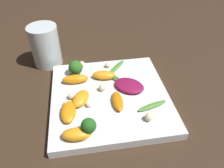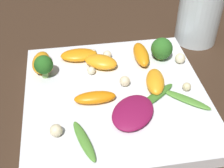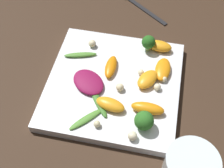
{
  "view_description": "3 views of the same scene",
  "coord_description": "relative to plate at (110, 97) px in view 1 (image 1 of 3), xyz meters",
  "views": [
    {
      "loc": [
        0.06,
        0.38,
        0.39
      ],
      "look_at": [
        -0.01,
        -0.01,
        0.04
      ],
      "focal_mm": 35.0,
      "sensor_mm": 36.0,
      "label": 1
    },
    {
      "loc": [
        -0.35,
        0.06,
        0.35
      ],
      "look_at": [
        0.01,
        0.0,
        0.03
      ],
      "focal_mm": 50.0,
      "sensor_mm": 36.0,
      "label": 2
    },
    {
      "loc": [
        0.08,
        -0.4,
        0.56
      ],
      "look_at": [
        0.0,
        -0.02,
        0.04
      ],
      "focal_mm": 50.0,
      "sensor_mm": 36.0,
      "label": 3
    }
  ],
  "objects": [
    {
      "name": "arugula_sprig_1",
      "position": [
        -0.09,
        0.06,
        0.01
      ],
      "size": [
        0.08,
        0.03,
        0.01
      ],
      "color": "#518E33",
      "rests_on": "plate"
    },
    {
      "name": "ground_plane",
      "position": [
        0.0,
        0.0,
        -0.01
      ],
      "size": [
        2.4,
        2.4,
        0.0
      ],
      "primitive_type": "plane",
      "color": "#382619"
    },
    {
      "name": "radicchio_leaf_0",
      "position": [
        -0.05,
        -0.02,
        0.02
      ],
      "size": [
        0.09,
        0.09,
        0.01
      ],
      "color": "maroon",
      "rests_on": "plate"
    },
    {
      "name": "macadamia_nut_5",
      "position": [
        0.06,
        -0.12,
        0.02
      ],
      "size": [
        0.02,
        0.02,
        0.02
      ],
      "color": "beige",
      "rests_on": "plate"
    },
    {
      "name": "orange_segment_5",
      "position": [
        0.07,
        0.01,
        0.02
      ],
      "size": [
        0.06,
        0.07,
        0.02
      ],
      "color": "orange",
      "rests_on": "plate"
    },
    {
      "name": "arugula_sprig_0",
      "position": [
        -0.03,
        -0.1,
        0.01
      ],
      "size": [
        0.06,
        0.07,
        0.01
      ],
      "color": "#518E33",
      "rests_on": "plate"
    },
    {
      "name": "macadamia_nut_0",
      "position": [
        0.05,
        0.03,
        0.02
      ],
      "size": [
        0.01,
        0.01,
        0.01
      ],
      "color": "beige",
      "rests_on": "plate"
    },
    {
      "name": "arugula_sprig_2",
      "position": [
        -0.02,
        -0.06,
        0.01
      ],
      "size": [
        0.06,
        0.08,
        0.01
      ],
      "color": "#3D7528",
      "rests_on": "plate"
    },
    {
      "name": "orange_segment_0",
      "position": [
        0.1,
        0.05,
        0.02
      ],
      "size": [
        0.04,
        0.07,
        0.02
      ],
      "color": "orange",
      "rests_on": "plate"
    },
    {
      "name": "macadamia_nut_6",
      "position": [
        -0.07,
        0.09,
        0.02
      ],
      "size": [
        0.02,
        0.02,
        0.02
      ],
      "color": "beige",
      "rests_on": "plate"
    },
    {
      "name": "drinking_glass",
      "position": [
        0.16,
        -0.19,
        0.05
      ],
      "size": [
        0.08,
        0.08,
        0.12
      ],
      "color": "silver",
      "rests_on": "ground_plane"
    },
    {
      "name": "broccoli_floret_0",
      "position": [
        0.08,
        -0.09,
        0.03
      ],
      "size": [
        0.04,
        0.04,
        0.04
      ],
      "color": "#84AD5B",
      "rests_on": "plate"
    },
    {
      "name": "orange_segment_4",
      "position": [
        0.08,
        -0.06,
        0.02
      ],
      "size": [
        0.07,
        0.03,
        0.02
      ],
      "color": "orange",
      "rests_on": "plate"
    },
    {
      "name": "macadamia_nut_4",
      "position": [
        -0.01,
        -0.11,
        0.02
      ],
      "size": [
        0.01,
        0.01,
        0.01
      ],
      "color": "beige",
      "rests_on": "plate"
    },
    {
      "name": "orange_segment_2",
      "position": [
        0.01,
        -0.06,
        0.02
      ],
      "size": [
        0.07,
        0.04,
        0.02
      ],
      "color": "orange",
      "rests_on": "plate"
    },
    {
      "name": "macadamia_nut_3",
      "position": [
        0.11,
        0.02,
        0.02
      ],
      "size": [
        0.01,
        0.01,
        0.01
      ],
      "color": "beige",
      "rests_on": "plate"
    },
    {
      "name": "plate",
      "position": [
        0.0,
        0.0,
        0.0
      ],
      "size": [
        0.28,
        0.28,
        0.02
      ],
      "color": "white",
      "rests_on": "ground_plane"
    },
    {
      "name": "broccoli_floret_1",
      "position": [
        0.06,
        0.11,
        0.03
      ],
      "size": [
        0.03,
        0.03,
        0.04
      ],
      "color": "#84AD5B",
      "rests_on": "plate"
    },
    {
      "name": "orange_segment_3",
      "position": [
        0.08,
        0.11,
        0.02
      ],
      "size": [
        0.06,
        0.04,
        0.02
      ],
      "color": "orange",
      "rests_on": "plate"
    },
    {
      "name": "macadamia_nut_2",
      "position": [
        0.09,
        0.0,
        0.02
      ],
      "size": [
        0.02,
        0.02,
        0.02
      ],
      "color": "beige",
      "rests_on": "plate"
    },
    {
      "name": "macadamia_nut_1",
      "position": [
        0.02,
        -0.02,
        0.02
      ],
      "size": [
        0.02,
        0.02,
        0.02
      ],
      "color": "beige",
      "rests_on": "plate"
    },
    {
      "name": "orange_segment_1",
      "position": [
        -0.01,
        0.03,
        0.02
      ],
      "size": [
        0.02,
        0.06,
        0.02
      ],
      "color": "orange",
      "rests_on": "plate"
    }
  ]
}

